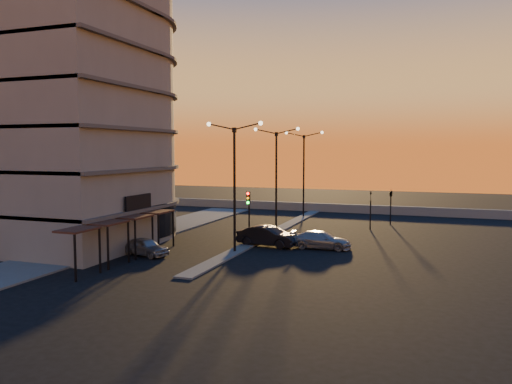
% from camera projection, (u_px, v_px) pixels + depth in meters
% --- Properties ---
extents(ground, '(120.00, 120.00, 0.00)m').
position_uv_depth(ground, '(235.00, 253.00, 36.40)').
color(ground, black).
rests_on(ground, ground).
extents(sidewalk_west, '(5.00, 40.00, 0.12)m').
position_uv_depth(sidewalk_west, '(141.00, 235.00, 43.70)').
color(sidewalk_west, '#50504D').
rests_on(sidewalk_west, ground).
extents(median, '(1.20, 36.00, 0.12)m').
position_uv_depth(median, '(276.00, 231.00, 45.77)').
color(median, '#50504D').
rests_on(median, ground).
extents(parapet, '(44.00, 0.50, 1.00)m').
position_uv_depth(parapet, '(332.00, 208.00, 60.05)').
color(parapet, slate).
rests_on(parapet, ground).
extents(building, '(14.35, 17.08, 25.00)m').
position_uv_depth(building, '(74.00, 95.00, 40.16)').
color(building, slate).
rests_on(building, ground).
extents(streetlamp_near, '(4.32, 0.32, 9.51)m').
position_uv_depth(streetlamp_near, '(234.00, 176.00, 35.93)').
color(streetlamp_near, black).
rests_on(streetlamp_near, ground).
extents(streetlamp_mid, '(4.32, 0.32, 9.51)m').
position_uv_depth(streetlamp_mid, '(276.00, 171.00, 45.30)').
color(streetlamp_mid, black).
rests_on(streetlamp_mid, ground).
extents(streetlamp_far, '(4.32, 0.32, 9.51)m').
position_uv_depth(streetlamp_far, '(304.00, 167.00, 54.67)').
color(streetlamp_far, black).
rests_on(streetlamp_far, ground).
extents(traffic_light_main, '(0.28, 0.44, 4.25)m').
position_uv_depth(traffic_light_main, '(249.00, 209.00, 38.85)').
color(traffic_light_main, black).
rests_on(traffic_light_main, ground).
extents(signal_east_a, '(0.13, 0.16, 3.60)m').
position_uv_depth(signal_east_a, '(370.00, 209.00, 46.65)').
color(signal_east_a, black).
rests_on(signal_east_a, ground).
extents(signal_east_b, '(0.42, 1.99, 3.60)m').
position_uv_depth(signal_east_b, '(391.00, 194.00, 49.79)').
color(signal_east_b, black).
rests_on(signal_east_b, ground).
extents(car_hatchback, '(3.98, 2.36, 1.27)m').
position_uv_depth(car_hatchback, '(145.00, 247.00, 35.34)').
color(car_hatchback, '#939599').
rests_on(car_hatchback, ground).
extents(car_sedan, '(4.96, 2.26, 1.58)m').
position_uv_depth(car_sedan, '(268.00, 236.00, 38.74)').
color(car_sedan, black).
rests_on(car_sedan, ground).
extents(car_wagon, '(4.64, 2.05, 1.32)m').
position_uv_depth(car_wagon, '(321.00, 240.00, 37.84)').
color(car_wagon, gray).
rests_on(car_wagon, ground).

